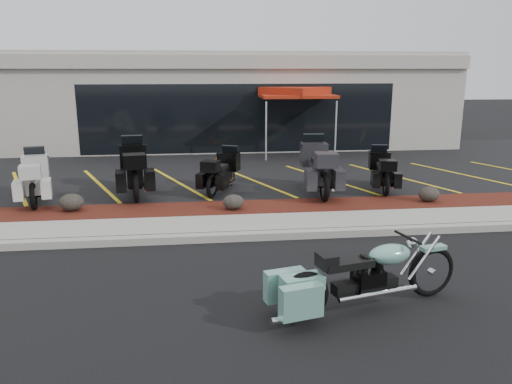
{
  "coord_description": "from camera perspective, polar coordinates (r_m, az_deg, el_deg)",
  "views": [
    {
      "loc": [
        -1.63,
        -8.57,
        3.35
      ],
      "look_at": [
        -0.47,
        1.2,
        0.91
      ],
      "focal_mm": 35.0,
      "sensor_mm": 36.0,
      "label": 1
    }
  ],
  "objects": [
    {
      "name": "touring_white",
      "position": [
        14.11,
        -23.81,
        2.25
      ],
      "size": [
        1.3,
        2.31,
        1.27
      ],
      "primitive_type": null,
      "rotation": [
        0.0,
        0.0,
        1.8
      ],
      "color": "silver",
      "rests_on": "upper_lot"
    },
    {
      "name": "popup_canopy",
      "position": [
        19.19,
        4.48,
        11.18
      ],
      "size": [
        3.43,
        3.43,
        2.53
      ],
      "rotation": [
        0.0,
        0.0,
        -0.31
      ],
      "color": "silver",
      "rests_on": "upper_lot"
    },
    {
      "name": "touring_grey",
      "position": [
        14.05,
        6.5,
        3.71
      ],
      "size": [
        1.12,
        2.57,
        1.46
      ],
      "primitive_type": null,
      "rotation": [
        0.0,
        0.0,
        1.51
      ],
      "color": "#2A292E",
      "rests_on": "upper_lot"
    },
    {
      "name": "mulch_bed",
      "position": [
        11.95,
        1.36,
        -1.97
      ],
      "size": [
        24.0,
        1.2,
        0.16
      ],
      "primitive_type": "cube",
      "color": "#390E0D",
      "rests_on": "ground"
    },
    {
      "name": "boulder_right",
      "position": [
        13.01,
        19.16,
        -0.21
      ],
      "size": [
        0.52,
        0.44,
        0.37
      ],
      "primitive_type": "ellipsoid",
      "color": "black",
      "rests_on": "mulch_bed"
    },
    {
      "name": "touring_black_mid",
      "position": [
        13.93,
        -2.98,
        3.03
      ],
      "size": [
        1.46,
        2.11,
        1.15
      ],
      "primitive_type": null,
      "rotation": [
        0.0,
        0.0,
        1.17
      ],
      "color": "black",
      "rests_on": "upper_lot"
    },
    {
      "name": "traffic_cone",
      "position": [
        16.59,
        -4.4,
        3.54
      ],
      "size": [
        0.41,
        0.41,
        0.45
      ],
      "primitive_type": "cone",
      "rotation": [
        0.0,
        0.0,
        -0.18
      ],
      "color": "orange",
      "rests_on": "upper_lot"
    },
    {
      "name": "sidewalk",
      "position": [
        10.81,
        2.25,
        -3.72
      ],
      "size": [
        24.0,
        1.2,
        0.15
      ],
      "primitive_type": "cube",
      "color": "gray",
      "rests_on": "ground"
    },
    {
      "name": "dealership_building",
      "position": [
        23.14,
        -2.73,
        10.56
      ],
      "size": [
        18.0,
        8.16,
        4.0
      ],
      "color": "gray",
      "rests_on": "ground"
    },
    {
      "name": "touring_black_front",
      "position": [
        14.21,
        -13.86,
        3.47
      ],
      "size": [
        1.29,
        2.59,
        1.45
      ],
      "primitive_type": null,
      "rotation": [
        0.0,
        0.0,
        1.71
      ],
      "color": "black",
      "rests_on": "upper_lot"
    },
    {
      "name": "hero_cruiser",
      "position": [
        7.93,
        19.44,
        -7.8
      ],
      "size": [
        3.05,
        1.42,
        1.04
      ],
      "primitive_type": null,
      "rotation": [
        0.0,
        0.0,
        0.24
      ],
      "color": "#6BA697",
      "rests_on": "ground"
    },
    {
      "name": "touring_black_rear",
      "position": [
        14.54,
        13.81,
        3.09
      ],
      "size": [
        1.13,
        2.07,
        1.14
      ],
      "primitive_type": null,
      "rotation": [
        0.0,
        0.0,
        1.37
      ],
      "color": "black",
      "rests_on": "upper_lot"
    },
    {
      "name": "ground",
      "position": [
        9.35,
        3.78,
        -7.11
      ],
      "size": [
        90.0,
        90.0,
        0.0
      ],
      "primitive_type": "plane",
      "color": "black",
      "rests_on": "ground"
    },
    {
      "name": "boulder_mid",
      "position": [
        11.61,
        -2.6,
        -1.14
      ],
      "size": [
        0.5,
        0.41,
        0.35
      ],
      "primitive_type": "ellipsoid",
      "color": "black",
      "rests_on": "mulch_bed"
    },
    {
      "name": "curb",
      "position": [
        10.15,
        2.86,
        -4.91
      ],
      "size": [
        24.0,
        0.25,
        0.15
      ],
      "primitive_type": "cube",
      "color": "gray",
      "rests_on": "ground"
    },
    {
      "name": "boulder_left",
      "position": [
        12.23,
        -20.33,
        -1.11
      ],
      "size": [
        0.56,
        0.47,
        0.4
      ],
      "primitive_type": "ellipsoid",
      "color": "black",
      "rests_on": "mulch_bed"
    },
    {
      "name": "upper_lot",
      "position": [
        17.17,
        -1.17,
        2.91
      ],
      "size": [
        26.0,
        9.6,
        0.15
      ],
      "primitive_type": "cube",
      "color": "black",
      "rests_on": "ground"
    }
  ]
}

